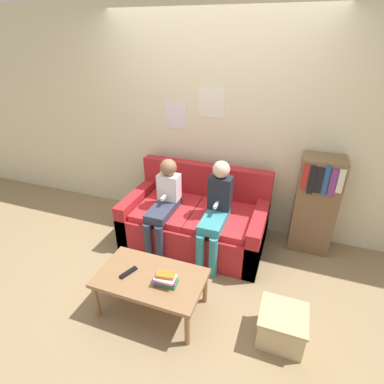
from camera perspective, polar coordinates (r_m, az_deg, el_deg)
ground_plane at (r=3.33m, az=-2.63°, el=-14.55°), size 10.00×10.00×0.00m
wall_back at (r=3.63m, az=3.76°, el=12.79°), size 8.00×0.06×2.60m
couch at (r=3.58m, az=0.78°, el=-5.37°), size 1.61×0.91×0.86m
coffee_table at (r=2.75m, az=-7.86°, el=-16.27°), size 0.94×0.55×0.38m
person_left at (r=3.35m, az=-5.31°, el=-1.78°), size 0.24×0.61×1.04m
person_right at (r=3.16m, az=4.64°, el=-3.19°), size 0.24×0.61×1.10m
tv_remote at (r=2.78m, az=-12.01°, el=-14.75°), size 0.10×0.17×0.02m
book_stack at (r=2.61m, az=-5.07°, el=-16.23°), size 0.20×0.14×0.11m
bookshelf at (r=3.59m, az=22.42°, el=-2.23°), size 0.44×0.34×1.13m
storage_box at (r=2.76m, az=16.71°, el=-23.20°), size 0.38×0.37×0.29m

